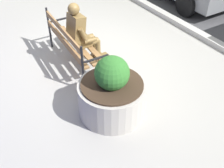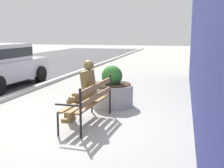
# 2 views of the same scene
# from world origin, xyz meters

# --- Properties ---
(ground_plane) EXTENTS (80.00, 80.00, 0.00)m
(ground_plane) POSITION_xyz_m (0.00, 0.00, 0.00)
(ground_plane) COLOR #9E9B93
(curb_stone) EXTENTS (60.00, 0.20, 0.12)m
(curb_stone) POSITION_xyz_m (0.00, 2.90, 0.06)
(curb_stone) COLOR #B2AFA8
(curb_stone) RESTS_ON ground
(park_bench) EXTENTS (1.83, 0.63, 0.95)m
(park_bench) POSITION_xyz_m (0.04, -0.19, 0.54)
(park_bench) COLOR olive
(park_bench) RESTS_ON ground
(bronze_statue_seated) EXTENTS (0.62, 0.78, 1.37)m
(bronze_statue_seated) POSITION_xyz_m (0.16, 0.02, 0.67)
(bronze_statue_seated) COLOR brown
(bronze_statue_seated) RESTS_ON ground
(concrete_planter) EXTENTS (1.12, 1.12, 1.09)m
(concrete_planter) POSITION_xyz_m (1.65, -0.27, 0.40)
(concrete_planter) COLOR #A8A399
(concrete_planter) RESTS_ON ground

